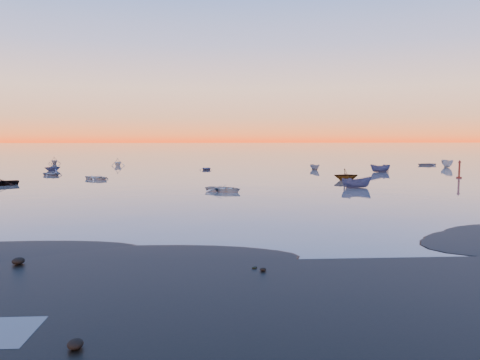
{
  "coord_description": "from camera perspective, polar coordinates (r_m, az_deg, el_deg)",
  "views": [
    {
      "loc": [
        -5.54,
        -25.91,
        6.27
      ],
      "look_at": [
        -2.29,
        28.0,
        1.16
      ],
      "focal_mm": 35.0,
      "sensor_mm": 36.0,
      "label": 1
    }
  ],
  "objects": [
    {
      "name": "boat_near_center",
      "position": [
        58.22,
        14.01,
        -0.94
      ],
      "size": [
        1.94,
        3.93,
        1.31
      ],
      "primitive_type": "imported",
      "rotation": [
        0.0,
        0.0,
        1.66
      ],
      "color": "navy",
      "rests_on": "ground"
    },
    {
      "name": "moored_fleet",
      "position": [
        79.35,
        0.56,
        0.88
      ],
      "size": [
        124.0,
        58.0,
        1.2
      ],
      "primitive_type": null,
      "color": "beige",
      "rests_on": "ground"
    },
    {
      "name": "ground",
      "position": [
        126.19,
        -0.93,
        2.56
      ],
      "size": [
        600.0,
        600.0,
        0.0
      ],
      "primitive_type": "plane",
      "color": "#675D56",
      "rests_on": "ground"
    },
    {
      "name": "boat_near_left",
      "position": [
        52.79,
        -2.01,
        -1.42
      ],
      "size": [
        3.73,
        4.56,
        1.06
      ],
      "primitive_type": "imported",
      "rotation": [
        0.0,
        0.0,
        1.02
      ],
      "color": "beige",
      "rests_on": "ground"
    },
    {
      "name": "mud_lobes",
      "position": [
        26.28,
        8.92,
        -8.44
      ],
      "size": [
        140.0,
        6.0,
        0.07
      ],
      "primitive_type": null,
      "color": "black",
      "rests_on": "ground"
    },
    {
      "name": "channel_marker",
      "position": [
        76.83,
        25.17,
        1.05
      ],
      "size": [
        0.79,
        0.79,
        2.82
      ],
      "color": "#4F1710",
      "rests_on": "ground"
    }
  ]
}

